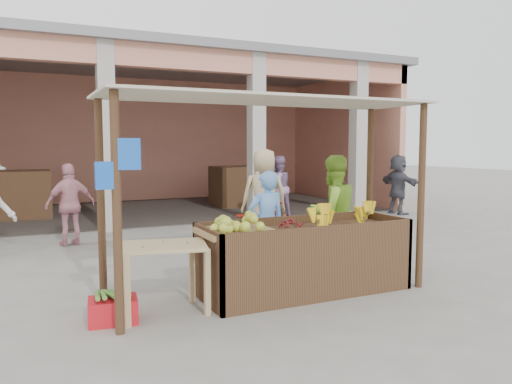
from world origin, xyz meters
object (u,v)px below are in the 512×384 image
fruit_stall (305,260)px  red_crate (113,310)px  vendor_blue (266,221)px  vendor_green (333,210)px  side_table (162,257)px  motorcycle (254,224)px

fruit_stall → red_crate: size_ratio=5.29×
fruit_stall → red_crate: fruit_stall is taller
red_crate → vendor_blue: (2.23, 0.91, 0.66)m
red_crate → vendor_green: vendor_green is taller
fruit_stall → red_crate: 2.37m
red_crate → vendor_green: 3.54m
side_table → vendor_blue: 1.91m
vendor_green → side_table: bearing=16.9°
fruit_stall → vendor_green: 1.37m
vendor_blue → vendor_green: (1.10, 0.02, 0.10)m
vendor_green → motorcycle: size_ratio=1.04×
fruit_stall → motorcycle: motorcycle is taller
motorcycle → vendor_green: bearing=-150.2°
vendor_green → vendor_blue: bearing=0.5°
vendor_green → motorcycle: vendor_green is taller
side_table → red_crate: 0.74m
motorcycle → red_crate: bearing=149.2°
fruit_stall → vendor_blue: 0.91m
red_crate → vendor_green: size_ratio=0.28×
fruit_stall → side_table: (-1.82, -0.05, 0.23)m
side_table → red_crate: side_table is taller
vendor_blue → red_crate: bearing=22.5°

